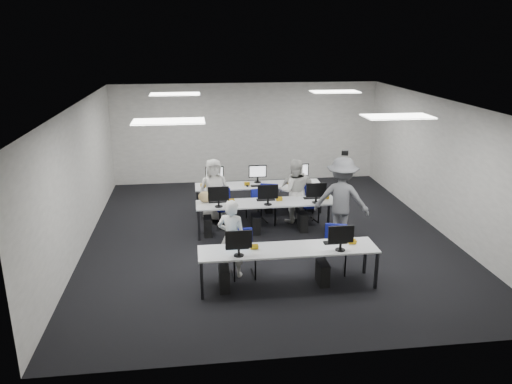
{
  "coord_description": "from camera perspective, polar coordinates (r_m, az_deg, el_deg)",
  "views": [
    {
      "loc": [
        -1.61,
        -10.41,
        4.38
      ],
      "look_at": [
        -0.25,
        0.14,
        1.0
      ],
      "focal_mm": 35.0,
      "sensor_mm": 36.0,
      "label": 1
    }
  ],
  "objects": [
    {
      "name": "student_2",
      "position": [
        12.11,
        -4.82,
        0.22
      ],
      "size": [
        0.82,
        0.6,
        1.54
      ],
      "primitive_type": "imported",
      "rotation": [
        0.0,
        0.0,
        0.16
      ],
      "color": "beige",
      "rests_on": "ground"
    },
    {
      "name": "handbag",
      "position": [
        11.35,
        -5.84,
        -0.55
      ],
      "size": [
        0.34,
        0.25,
        0.25
      ],
      "primitive_type": "ellipsoid",
      "rotation": [
        0.0,
        0.0,
        -0.2
      ],
      "color": "tan",
      "rests_on": "desk_mid"
    },
    {
      "name": "desk_back",
      "position": [
        12.67,
        0.29,
        0.65
      ],
      "size": [
        3.2,
        0.7,
        0.73
      ],
      "color": "silver",
      "rests_on": "ground"
    },
    {
      "name": "chair_4",
      "position": [
        12.21,
        5.97,
        -2.2
      ],
      "size": [
        0.48,
        0.51,
        0.81
      ],
      "rotation": [
        0.0,
        0.0,
        0.23
      ],
      "color": "navy",
      "rests_on": "ground"
    },
    {
      "name": "photographer",
      "position": [
        11.05,
        9.76,
        -0.8
      ],
      "size": [
        1.38,
        1.12,
        1.87
      ],
      "primitive_type": "imported",
      "rotation": [
        0.0,
        0.0,
        2.73
      ],
      "color": "slate",
      "rests_on": "ground"
    },
    {
      "name": "chair_0",
      "position": [
        9.49,
        -1.49,
        -7.99
      ],
      "size": [
        0.45,
        0.49,
        0.88
      ],
      "rotation": [
        0.0,
        0.0,
        0.05
      ],
      "color": "navy",
      "rests_on": "ground"
    },
    {
      "name": "equipment_mid",
      "position": [
        11.42,
        0.28,
        -2.99
      ],
      "size": [
        2.91,
        0.41,
        1.19
      ],
      "color": "white",
      "rests_on": "desk_mid"
    },
    {
      "name": "desk_mid",
      "position": [
        11.35,
        1.22,
        -1.39
      ],
      "size": [
        3.2,
        0.7,
        0.73
      ],
      "color": "silver",
      "rests_on": "ground"
    },
    {
      "name": "equipment_front",
      "position": [
        9.06,
        2.47,
        -8.74
      ],
      "size": [
        2.51,
        0.41,
        1.19
      ],
      "color": "#0D56AB",
      "rests_on": "desk_front"
    },
    {
      "name": "chair_5",
      "position": [
        12.2,
        -4.04,
        -2.11
      ],
      "size": [
        0.48,
        0.51,
        0.85
      ],
      "rotation": [
        0.0,
        0.0,
        0.16
      ],
      "color": "navy",
      "rests_on": "ground"
    },
    {
      "name": "chair_1",
      "position": [
        9.79,
        8.99,
        -7.35
      ],
      "size": [
        0.55,
        0.57,
        0.89
      ],
      "rotation": [
        0.0,
        0.0,
        -0.27
      ],
      "color": "navy",
      "rests_on": "ground"
    },
    {
      "name": "student_1",
      "position": [
        12.0,
        4.38,
        0.13
      ],
      "size": [
        0.8,
        0.65,
        1.56
      ],
      "primitive_type": "imported",
      "rotation": [
        0.0,
        0.0,
        3.07
      ],
      "color": "beige",
      "rests_on": "ground"
    },
    {
      "name": "desk_front",
      "position": [
        8.97,
        3.69,
        -6.76
      ],
      "size": [
        3.2,
        0.7,
        0.73
      ],
      "color": "silver",
      "rests_on": "ground"
    },
    {
      "name": "chair_3",
      "position": [
        12.09,
        1.38,
        -2.16
      ],
      "size": [
        0.57,
        0.59,
        0.92
      ],
      "rotation": [
        0.0,
        0.0,
        -0.29
      ],
      "color": "navy",
      "rests_on": "ground"
    },
    {
      "name": "chair_2",
      "position": [
        11.91,
        -3.59,
        -2.59
      ],
      "size": [
        0.52,
        0.55,
        0.86
      ],
      "rotation": [
        0.0,
        0.0,
        0.26
      ],
      "color": "navy",
      "rests_on": "ground"
    },
    {
      "name": "student_3",
      "position": [
        12.13,
        4.74,
        0.13
      ],
      "size": [
        0.93,
        0.54,
        1.49
      ],
      "primitive_type": "imported",
      "rotation": [
        0.0,
        0.0,
        -0.21
      ],
      "color": "beige",
      "rests_on": "ground"
    },
    {
      "name": "ceiling_panels",
      "position": [
        10.63,
        1.47,
        10.08
      ],
      "size": [
        5.2,
        4.6,
        0.02
      ],
      "color": "white",
      "rests_on": "room"
    },
    {
      "name": "equipment_back",
      "position": [
        12.81,
        1.13,
        -0.67
      ],
      "size": [
        2.91,
        0.41,
        1.19
      ],
      "color": "white",
      "rests_on": "desk_back"
    },
    {
      "name": "chair_6",
      "position": [
        12.15,
        0.09,
        -2.1
      ],
      "size": [
        0.52,
        0.55,
        0.88
      ],
      "rotation": [
        0.0,
        0.0,
        0.2
      ],
      "color": "navy",
      "rests_on": "ground"
    },
    {
      "name": "room",
      "position": [
        10.92,
        1.41,
        2.34
      ],
      "size": [
        9.0,
        9.02,
        3.0
      ],
      "color": "black",
      "rests_on": "ground"
    },
    {
      "name": "dslr_camera",
      "position": [
        10.96,
        10.14,
        4.43
      ],
      "size": [
        0.2,
        0.22,
        0.1
      ],
      "primitive_type": "cube",
      "rotation": [
        0.0,
        0.0,
        2.73
      ],
      "color": "black",
      "rests_on": "photographer"
    },
    {
      "name": "chair_7",
      "position": [
        12.45,
        5.61,
        -1.67
      ],
      "size": [
        0.54,
        0.57,
        0.9
      ],
      "rotation": [
        0.0,
        0.0,
        -0.24
      ],
      "color": "navy",
      "rests_on": "ground"
    },
    {
      "name": "student_0",
      "position": [
        9.32,
        -2.79,
        -5.29
      ],
      "size": [
        0.65,
        0.54,
        1.5
      ],
      "primitive_type": "imported",
      "rotation": [
        0.0,
        0.0,
        2.74
      ],
      "color": "beige",
      "rests_on": "ground"
    }
  ]
}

